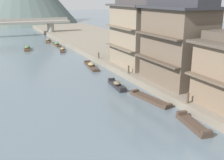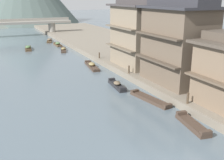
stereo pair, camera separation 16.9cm
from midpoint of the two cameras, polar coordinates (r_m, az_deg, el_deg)
riverbank_right at (r=47.55m, az=6.30°, el=5.47°), size 18.00×110.00×0.75m
boat_moored_nearest at (r=55.09m, az=-16.92°, el=6.34°), size 1.63×4.08×0.82m
boat_moored_second at (r=22.47m, az=16.59°, el=-8.90°), size 1.62×4.01×0.57m
boat_moored_third at (r=52.46m, az=-9.96°, el=6.21°), size 2.03×4.74×0.65m
boat_moored_far at (r=27.00m, az=8.07°, el=-4.01°), size 1.74×5.22×0.44m
boat_midriver_drifting at (r=58.64m, az=-11.13°, el=7.30°), size 1.11×4.19×0.71m
boat_midriver_upstream at (r=30.66m, az=1.21°, el=-1.07°), size 1.22×4.10×0.69m
boat_upstream_distant at (r=64.20m, az=-12.82°, el=7.98°), size 2.19×5.11×0.69m
boat_crossing_west at (r=39.59m, az=-4.09°, el=2.99°), size 1.73×5.83×0.70m
house_waterfront_second at (r=30.06m, az=13.54°, el=7.52°), size 5.74×8.30×8.74m
house_waterfront_tall at (r=37.17m, az=5.85°, el=9.60°), size 6.38×8.28×8.74m
mooring_post_dock_near at (r=24.88m, az=15.64°, el=-3.63°), size 0.20×0.20×0.99m
mooring_post_dock_mid at (r=33.46m, az=3.67°, el=2.20°), size 0.20×0.20×0.97m
mooring_post_dock_far at (r=41.87m, az=-2.54°, el=5.14°), size 0.20×0.20×0.88m
stone_bridge at (r=74.81m, az=-18.04°, el=10.80°), size 24.88×2.40×4.37m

